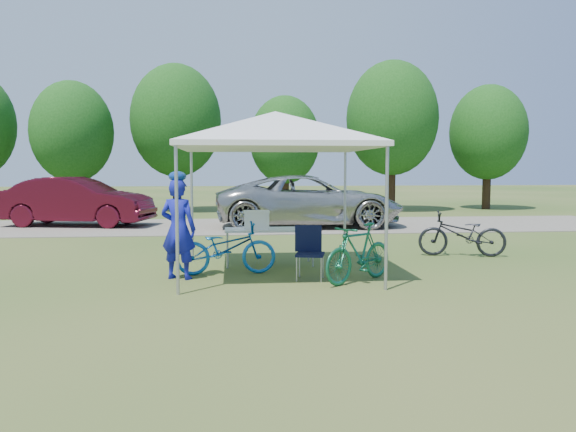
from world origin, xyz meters
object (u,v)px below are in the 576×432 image
(folding_table, at_px, (269,231))
(minivan, at_px, (309,201))
(bike_blue, at_px, (226,248))
(folding_chair, at_px, (309,248))
(bike_green, at_px, (359,253))
(bike_dark, at_px, (462,234))
(cooler, at_px, (257,220))
(cyclist, at_px, (178,229))
(sedan, at_px, (77,201))

(folding_table, xyz_separation_m, minivan, (1.66, 6.62, 0.18))
(bike_blue, bearing_deg, folding_chair, -114.41)
(bike_green, bearing_deg, bike_dark, 93.46)
(cooler, relative_size, cyclist, 0.29)
(bike_green, distance_m, minivan, 8.37)
(bike_green, bearing_deg, cooler, -176.49)
(bike_dark, xyz_separation_m, minivan, (-2.30, 6.01, 0.35))
(bike_dark, bearing_deg, folding_table, -67.08)
(folding_table, relative_size, bike_green, 1.06)
(cyclist, relative_size, bike_green, 1.05)
(cooler, relative_size, bike_dark, 0.27)
(folding_table, relative_size, folding_chair, 1.91)
(bike_blue, relative_size, minivan, 0.30)
(cooler, xyz_separation_m, sedan, (-5.21, 7.58, -0.07))
(bike_dark, relative_size, sedan, 0.38)
(minivan, bearing_deg, cooler, 164.55)
(minivan, bearing_deg, folding_chair, 172.65)
(folding_chair, distance_m, cooler, 1.62)
(cyclist, height_order, bike_blue, cyclist)
(bike_green, relative_size, bike_dark, 0.89)
(bike_dark, height_order, minivan, minivan)
(sedan, bearing_deg, cooler, -133.74)
(folding_table, height_order, bike_green, bike_green)
(cyclist, height_order, sedan, cyclist)
(cyclist, height_order, bike_green, cyclist)
(folding_chair, relative_size, minivan, 0.15)
(folding_table, height_order, bike_blue, bike_blue)
(folding_table, distance_m, cooler, 0.32)
(bike_blue, xyz_separation_m, minivan, (2.45, 7.49, 0.37))
(cooler, distance_m, bike_blue, 1.11)
(bike_blue, height_order, bike_dark, bike_dark)
(bike_green, xyz_separation_m, bike_dark, (2.67, 2.34, -0.01))
(bike_blue, bearing_deg, cooler, -36.71)
(bike_dark, distance_m, sedan, 11.71)
(bike_blue, bearing_deg, cyclist, 109.18)
(bike_blue, distance_m, sedan, 9.65)
(bike_dark, xyz_separation_m, sedan, (-9.41, 6.97, 0.32))
(sedan, bearing_deg, bike_green, -132.38)
(cooler, bearing_deg, folding_chair, -60.08)
(cyclist, relative_size, bike_dark, 0.93)
(cyclist, height_order, bike_dark, cyclist)
(sedan, bearing_deg, bike_blue, -139.43)
(bike_dark, relative_size, minivan, 0.31)
(folding_chair, height_order, bike_blue, bike_blue)
(cyclist, relative_size, bike_blue, 0.97)
(bike_green, height_order, minivan, minivan)
(bike_green, bearing_deg, bike_blue, -150.23)
(cyclist, xyz_separation_m, sedan, (-3.90, 8.78, -0.04))
(bike_blue, xyz_separation_m, sedan, (-4.65, 8.45, 0.33))
(minivan, relative_size, sedan, 1.24)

